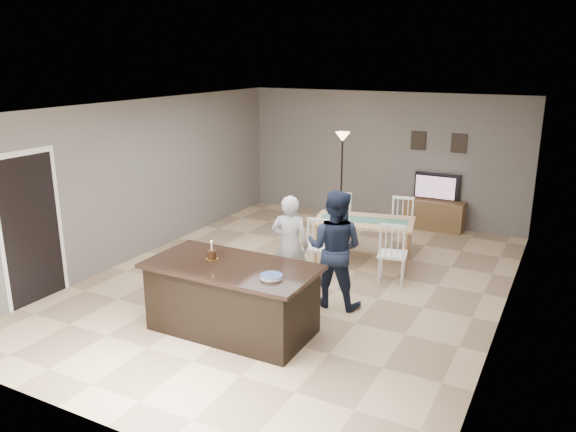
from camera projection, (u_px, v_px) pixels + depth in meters
The scene contains 14 objects.
floor at pixel (296, 282), 8.75m from camera, with size 8.00×8.00×0.00m, color #D1B186.
room_shell at pixel (297, 177), 8.29m from camera, with size 8.00×8.00×8.00m.
kitchen_island at pixel (232, 298), 7.10m from camera, with size 2.15×1.10×0.90m.
tv_console at pixel (433, 215), 11.35m from camera, with size 1.20×0.40×0.60m, color brown.
television at pixel (436, 187), 11.25m from camera, with size 0.91×0.12×0.53m, color black.
tv_screen_glow at pixel (435, 187), 11.18m from camera, with size 0.78×0.78×0.00m, color #CC5B16.
picture_frames at pixel (438, 142), 11.14m from camera, with size 1.10×0.02×0.38m.
doorway at pixel (30, 216), 7.78m from camera, with size 0.00×2.10×2.65m.
woman at pixel (290, 246), 8.11m from camera, with size 0.55×0.36×1.51m, color #B5B6BA.
man at pixel (335, 249), 7.75m from camera, with size 0.81×0.63×1.67m, color #182035.
birthday_cake at pixel (212, 254), 7.16m from camera, with size 0.16×0.16×0.25m.
plate_stack at pixel (271, 276), 6.55m from camera, with size 0.27×0.27×0.04m.
dining_table at pixel (364, 227), 9.38m from camera, with size 1.88×2.11×0.99m.
floor_lamp at pixel (342, 154), 11.26m from camera, with size 0.29×0.29×1.94m.
Camera 1 is at (3.66, -7.26, 3.41)m, focal length 35.00 mm.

